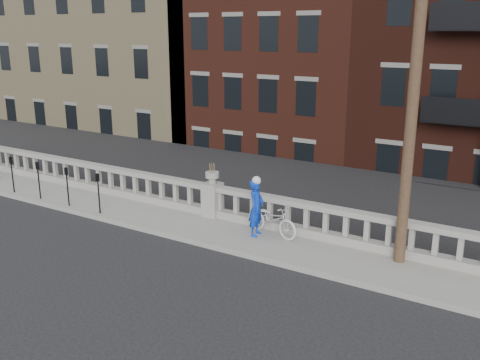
% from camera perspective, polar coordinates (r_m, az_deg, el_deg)
% --- Properties ---
extents(ground, '(120.00, 120.00, 0.00)m').
position_cam_1_polar(ground, '(14.77, -11.79, -8.61)').
color(ground, black).
rests_on(ground, ground).
extents(sidewalk, '(32.00, 2.20, 0.15)m').
position_cam_1_polar(sidewalk, '(16.85, -4.77, -4.94)').
color(sidewalk, gray).
rests_on(sidewalk, ground).
extents(balustrade, '(28.00, 0.34, 1.03)m').
position_cam_1_polar(balustrade, '(17.39, -2.94, -2.27)').
color(balustrade, gray).
rests_on(balustrade, sidewalk).
extents(planter_pedestal, '(0.55, 0.55, 1.76)m').
position_cam_1_polar(planter_pedestal, '(17.33, -2.95, -1.67)').
color(planter_pedestal, gray).
rests_on(planter_pedestal, sidewalk).
extents(lower_level, '(80.00, 44.00, 20.80)m').
position_cam_1_polar(lower_level, '(34.00, 16.82, 9.37)').
color(lower_level, '#605E59').
rests_on(lower_level, ground).
extents(utility_pole, '(1.60, 0.28, 10.00)m').
position_cam_1_polar(utility_pole, '(13.61, 18.28, 11.72)').
color(utility_pole, '#422D1E').
rests_on(utility_pole, sidewalk).
extents(parking_meter_b, '(0.10, 0.09, 1.36)m').
position_cam_1_polar(parking_meter_b, '(21.49, -23.16, 0.96)').
color(parking_meter_b, black).
rests_on(parking_meter_b, sidewalk).
extents(parking_meter_c, '(0.10, 0.09, 1.36)m').
position_cam_1_polar(parking_meter_c, '(20.31, -20.71, 0.41)').
color(parking_meter_c, black).
rests_on(parking_meter_c, sidewalk).
extents(parking_meter_d, '(0.10, 0.09, 1.36)m').
position_cam_1_polar(parking_meter_d, '(19.16, -17.96, -0.21)').
color(parking_meter_d, black).
rests_on(parking_meter_d, sidewalk).
extents(parking_meter_e, '(0.10, 0.09, 1.36)m').
position_cam_1_polar(parking_meter_e, '(18.07, -14.87, -0.91)').
color(parking_meter_e, black).
rests_on(parking_meter_e, sidewalk).
extents(bicycle, '(1.95, 1.04, 0.97)m').
position_cam_1_polar(bicycle, '(15.78, 3.42, -4.19)').
color(bicycle, silver).
rests_on(bicycle, sidewalk).
extents(cyclist, '(0.49, 0.67, 1.70)m').
position_cam_1_polar(cyclist, '(15.62, 1.75, -2.98)').
color(cyclist, '#0D35C4').
rests_on(cyclist, sidewalk).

